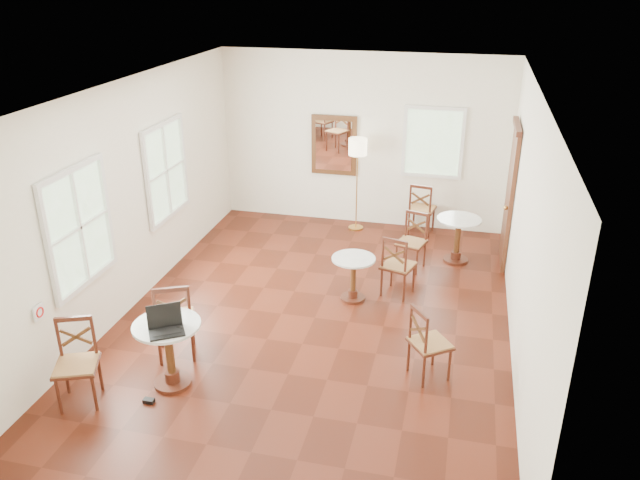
# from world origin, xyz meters

# --- Properties ---
(ground) EXTENTS (7.00, 7.00, 0.00)m
(ground) POSITION_xyz_m (0.00, 0.00, 0.00)
(ground) COLOR #501B0D
(ground) RESTS_ON ground
(room_shell) EXTENTS (5.02, 7.02, 3.01)m
(room_shell) POSITION_xyz_m (-0.06, 0.27, 1.89)
(room_shell) COLOR white
(room_shell) RESTS_ON ground
(cafe_table_near) EXTENTS (0.73, 0.73, 0.78)m
(cafe_table_near) POSITION_xyz_m (-1.20, -1.75, 0.48)
(cafe_table_near) COLOR #4C2013
(cafe_table_near) RESTS_ON ground
(cafe_table_mid) EXTENTS (0.60, 0.60, 0.64)m
(cafe_table_mid) POSITION_xyz_m (0.39, 0.62, 0.39)
(cafe_table_mid) COLOR #4C2013
(cafe_table_mid) RESTS_ON ground
(cafe_table_back) EXTENTS (0.68, 0.68, 0.72)m
(cafe_table_back) POSITION_xyz_m (1.75, 2.21, 0.44)
(cafe_table_back) COLOR #4C2013
(cafe_table_back) RESTS_ON ground
(chair_near_a) EXTENTS (0.61, 0.61, 1.00)m
(chair_near_a) POSITION_xyz_m (-1.39, -1.22, 0.50)
(chair_near_a) COLOR #4C2013
(chair_near_a) RESTS_ON ground
(chair_near_b) EXTENTS (0.57, 0.57, 0.94)m
(chair_near_b) POSITION_xyz_m (-2.02, -2.23, 0.47)
(chair_near_b) COLOR #4C2013
(chair_near_b) RESTS_ON ground
(chair_mid_a) EXTENTS (0.52, 0.52, 0.91)m
(chair_mid_a) POSITION_xyz_m (0.97, 0.90, 0.45)
(chair_mid_a) COLOR #4C2013
(chair_mid_a) RESTS_ON ground
(chair_mid_b) EXTENTS (0.57, 0.57, 0.88)m
(chair_mid_b) POSITION_xyz_m (1.54, -0.95, 0.44)
(chair_mid_b) COLOR #4C2013
(chair_mid_b) RESTS_ON ground
(chair_back_a) EXTENTS (0.49, 0.49, 0.92)m
(chair_back_a) POSITION_xyz_m (1.11, 3.18, 0.46)
(chair_back_a) COLOR #4C2013
(chair_back_a) RESTS_ON ground
(chair_back_b) EXTENTS (0.50, 0.50, 0.88)m
(chair_back_b) POSITION_xyz_m (1.08, 1.81, 0.44)
(chair_back_b) COLOR #4C2013
(chair_back_b) RESTS_ON ground
(floor_lamp) EXTENTS (0.32, 0.32, 1.63)m
(floor_lamp) POSITION_xyz_m (-0.02, 3.15, 1.38)
(floor_lamp) COLOR #BF8C3F
(floor_lamp) RESTS_ON ground
(laptop) EXTENTS (0.46, 0.45, 0.26)m
(laptop) POSITION_xyz_m (-1.15, -1.86, 0.84)
(laptop) COLOR black
(laptop) RESTS_ON cafe_table_near
(mouse) EXTENTS (0.10, 0.07, 0.03)m
(mouse) POSITION_xyz_m (-1.02, -1.81, 0.79)
(mouse) COLOR black
(mouse) RESTS_ON cafe_table_near
(navy_mug) EXTENTS (0.10, 0.07, 0.08)m
(navy_mug) POSITION_xyz_m (-1.21, -1.73, 0.82)
(navy_mug) COLOR black
(navy_mug) RESTS_ON cafe_table_near
(water_glass) EXTENTS (0.06, 0.06, 0.10)m
(water_glass) POSITION_xyz_m (-1.20, -1.71, 0.82)
(water_glass) COLOR white
(water_glass) RESTS_ON cafe_table_near
(power_adapter) EXTENTS (0.11, 0.07, 0.05)m
(power_adapter) POSITION_xyz_m (-1.31, -2.11, 0.02)
(power_adapter) COLOR black
(power_adapter) RESTS_ON ground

